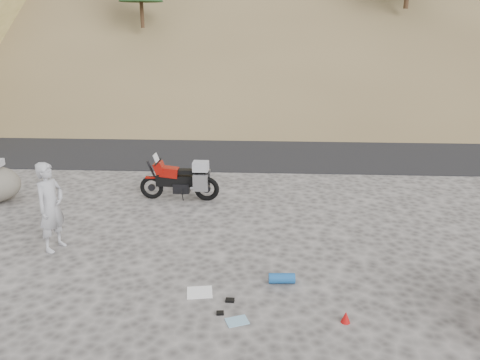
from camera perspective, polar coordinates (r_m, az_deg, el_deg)
The scene contains 10 objects.
ground at distance 9.37m, azimuth -7.46°, elevation -9.13°, with size 140.00×140.00×0.00m, color #43403E.
road at distance 17.77m, azimuth -2.32°, elevation 4.30°, with size 120.00×7.00×0.05m, color black.
motorcycle at distance 12.07m, azimuth -7.00°, elevation -0.02°, with size 2.07×0.61×1.23m.
man at distance 10.27m, azimuth -21.46°, elevation -7.77°, with size 0.66×0.43×1.82m, color #9B9BA1.
gear_white_cloth at distance 8.16m, azimuth -4.94°, elevation -13.48°, with size 0.43×0.38×0.01m, color white.
gear_blue_mat at distance 8.39m, azimuth 5.13°, elevation -11.85°, with size 0.18×0.18×0.46m, color #185093.
gear_funnel at distance 7.56m, azimuth 12.76°, elevation -15.98°, with size 0.14×0.14×0.19m, color #AC0C0B.
gear_glove_a at distance 7.90m, azimuth -1.23°, elevation -14.44°, with size 0.14×0.10×0.04m, color black.
gear_glove_b at distance 7.61m, azimuth -2.44°, elevation -15.89°, with size 0.12×0.09×0.04m, color black.
gear_blue_cloth at distance 7.45m, azimuth -0.36°, elevation -16.82°, with size 0.33×0.25×0.01m, color #7DA8C1.
Camera 1 is at (1.64, -8.17, 4.29)m, focal length 35.00 mm.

